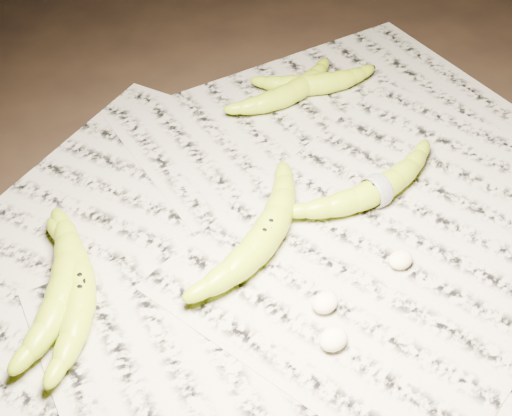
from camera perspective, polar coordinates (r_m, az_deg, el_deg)
ground at (r=0.88m, az=1.38°, el=-3.38°), size 3.00×3.00×0.00m
newspaper_patch at (r=0.90m, az=1.59°, el=-1.64°), size 0.90×0.70×0.01m
banana_left_a at (r=0.83m, az=-13.93°, el=-6.29°), size 0.15×0.21×0.04m
banana_left_b at (r=0.84m, az=-14.99°, el=-5.71°), size 0.17×0.20×0.04m
banana_center at (r=0.86m, az=0.80°, el=-2.07°), size 0.23×0.15×0.04m
banana_taped at (r=0.93m, az=9.65°, el=1.55°), size 0.22×0.07×0.04m
banana_upper_a at (r=1.10m, az=2.82°, el=9.36°), size 0.18×0.06×0.03m
banana_upper_b at (r=1.12m, az=4.89°, el=10.01°), size 0.17×0.13×0.03m
measuring_tape at (r=0.93m, az=9.65°, el=1.55°), size 0.01×0.05×0.05m
flesh_chunk_a at (r=0.81m, az=5.55°, el=-7.38°), size 0.03×0.03×0.02m
flesh_chunk_b at (r=0.78m, az=6.23°, el=-10.23°), size 0.03×0.03×0.02m
flesh_chunk_c at (r=0.86m, az=11.53°, el=-3.89°), size 0.03×0.03×0.02m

